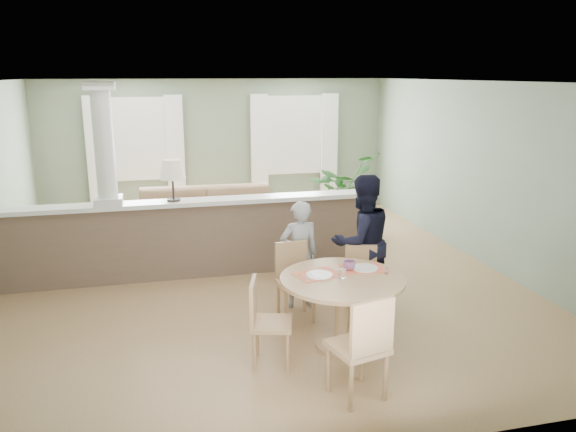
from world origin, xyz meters
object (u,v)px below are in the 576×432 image
object	(u,v)px
sofa	(207,215)
chair_side	(265,318)
man_person	(362,242)
dining_table	(342,292)
chair_near	(363,344)
houseplant	(342,192)
chair_far_boy	(294,277)
child_person	(299,254)
chair_far_man	(361,279)

from	to	relation	value
sofa	chair_side	size ratio (longest dim) A/B	3.42
sofa	man_person	xyz separation A→B (m)	(1.54, -3.32, 0.39)
dining_table	chair_side	xyz separation A→B (m)	(-0.85, -0.15, -0.14)
dining_table	chair_near	distance (m)	1.01
houseplant	chair_far_boy	size ratio (longest dim) A/B	1.58
dining_table	man_person	world-z (taller)	man_person
sofa	chair_near	world-z (taller)	chair_near
chair_near	child_person	xyz separation A→B (m)	(-0.00, 2.14, 0.12)
chair_far_boy	sofa	bearing A→B (deg)	98.21
sofa	chair_far_boy	size ratio (longest dim) A/B	3.33
houseplant	man_person	distance (m)	3.51
dining_table	chair_far_boy	xyz separation A→B (m)	(-0.30, 0.86, -0.12)
chair_far_boy	chair_side	xyz separation A→B (m)	(-0.55, -1.01, -0.01)
chair_far_boy	chair_near	xyz separation A→B (m)	(0.15, -1.85, 0.05)
dining_table	chair_side	size ratio (longest dim) A/B	1.47
child_person	man_person	distance (m)	0.77
man_person	chair_far_boy	bearing A→B (deg)	-3.30
chair_near	man_person	xyz separation A→B (m)	(0.74, 1.98, 0.28)
sofa	chair_far_boy	xyz separation A→B (m)	(0.66, -3.44, 0.06)
sofa	dining_table	distance (m)	4.41
chair_far_boy	chair_far_man	distance (m)	0.79
chair_side	child_person	distance (m)	1.49
chair_far_man	man_person	world-z (taller)	man_person
sofa	chair_far_boy	distance (m)	3.51
chair_far_man	child_person	world-z (taller)	child_person
chair_side	child_person	bearing A→B (deg)	-12.73
chair_far_boy	chair_side	distance (m)	1.15
dining_table	sofa	bearing A→B (deg)	102.60
dining_table	chair_near	bearing A→B (deg)	-98.78
dining_table	chair_far_man	world-z (taller)	dining_table
houseplant	chair_side	world-z (taller)	houseplant
sofa	dining_table	xyz separation A→B (m)	(0.96, -4.30, 0.18)
houseplant	dining_table	world-z (taller)	houseplant
houseplant	chair_near	world-z (taller)	houseplant
child_person	man_person	xyz separation A→B (m)	(0.74, -0.17, 0.16)
sofa	chair_side	bearing A→B (deg)	-86.08
chair_far_boy	chair_far_man	bearing A→B (deg)	-17.80
chair_side	chair_far_boy	bearing A→B (deg)	-13.22
dining_table	chair_far_man	distance (m)	0.81
dining_table	chair_far_boy	distance (m)	0.92
chair_far_man	chair_side	distance (m)	1.54
chair_near	houseplant	bearing A→B (deg)	-121.13
dining_table	chair_far_boy	world-z (taller)	chair_far_boy
houseplant	child_person	distance (m)	3.62
dining_table	chair_side	world-z (taller)	dining_table
chair_far_boy	chair_near	bearing A→B (deg)	-88.16
houseplant	chair_far_man	distance (m)	3.86
chair_far_man	houseplant	bearing A→B (deg)	89.13
child_person	houseplant	bearing A→B (deg)	-120.13
houseplant	child_person	bearing A→B (deg)	-117.33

